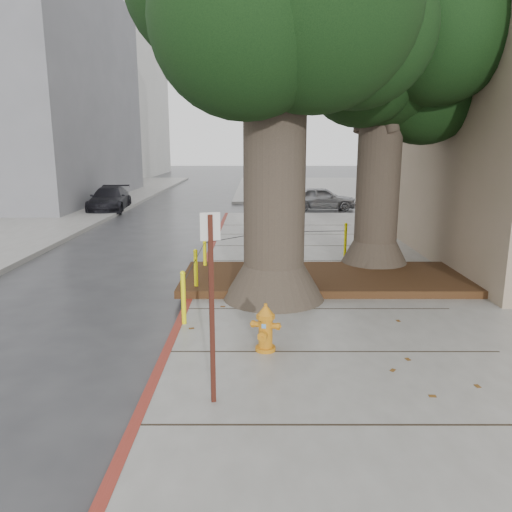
{
  "coord_description": "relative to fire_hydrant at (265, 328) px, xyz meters",
  "views": [
    {
      "loc": [
        -0.65,
        -6.98,
        3.19
      ],
      "look_at": [
        -0.66,
        2.32,
        1.1
      ],
      "focal_mm": 35.0,
      "sensor_mm": 36.0,
      "label": 1
    }
  ],
  "objects": [
    {
      "name": "curb_red",
      "position": [
        -1.49,
        2.45,
        -0.43
      ],
      "size": [
        0.14,
        26.0,
        0.16
      ],
      "primitive_type": "cube",
      "color": "maroon",
      "rests_on": "ground"
    },
    {
      "name": "planter_bed",
      "position": [
        1.41,
        3.85,
        -0.28
      ],
      "size": [
        6.4,
        2.6,
        0.16
      ],
      "primitive_type": "cube",
      "color": "black",
      "rests_on": "sidewalk_main"
    },
    {
      "name": "fire_hydrant",
      "position": [
        0.0,
        0.0,
        0.0
      ],
      "size": [
        0.39,
        0.38,
        0.74
      ],
      "rotation": [
        0.0,
        0.0,
        -0.27
      ],
      "color": "orange",
      "rests_on": "sidewalk_main"
    },
    {
      "name": "car_silver",
      "position": [
        3.11,
        17.76,
        0.06
      ],
      "size": [
        3.41,
        1.48,
        1.14
      ],
      "primitive_type": "imported",
      "rotation": [
        0.0,
        0.0,
        1.53
      ],
      "color": "#9E9FA3",
      "rests_on": "ground"
    },
    {
      "name": "signpost",
      "position": [
        -0.65,
        -1.53,
        0.94
      ],
      "size": [
        0.23,
        0.07,
        2.3
      ],
      "rotation": [
        0.0,
        0.0,
        0.24
      ],
      "color": "#471911",
      "rests_on": "sidewalk_main"
    },
    {
      "name": "tree_far",
      "position": [
        3.15,
        5.27,
        4.51
      ],
      "size": [
        4.5,
        3.8,
        7.17
      ],
      "color": "#4C3F33",
      "rests_on": "sidewalk_main"
    },
    {
      "name": "sidewalk_far",
      "position": [
        6.51,
        29.95,
        -0.43
      ],
      "size": [
        16.0,
        20.0,
        0.15
      ],
      "primitive_type": "cube",
      "color": "slate",
      "rests_on": "ground"
    },
    {
      "name": "building_far_white",
      "position": [
        -16.49,
        44.95,
        6.99
      ],
      "size": [
        12.0,
        18.0,
        15.0
      ],
      "primitive_type": "cube",
      "color": "silver",
      "rests_on": "ground"
    },
    {
      "name": "car_dark",
      "position": [
        -7.29,
        17.21,
        0.08
      ],
      "size": [
        1.99,
        4.15,
        1.17
      ],
      "primitive_type": "imported",
      "rotation": [
        0.0,
        0.0,
        0.09
      ],
      "color": "black",
      "rests_on": "ground"
    },
    {
      "name": "tree_near",
      "position": [
        0.54,
        2.77,
        4.88
      ],
      "size": [
        4.5,
        3.8,
        7.68
      ],
      "color": "#4C3F33",
      "rests_on": "sidewalk_main"
    },
    {
      "name": "bollard_ring",
      "position": [
        -0.35,
        4.33,
        0.16
      ],
      "size": [
        3.79,
        5.39,
        0.95
      ],
      "color": "#FFF60E",
      "rests_on": "sidewalk_main"
    },
    {
      "name": "car_red",
      "position": [
        8.81,
        18.13,
        0.04
      ],
      "size": [
        3.44,
        1.54,
        1.1
      ],
      "primitive_type": "imported",
      "rotation": [
        0.0,
        0.0,
        1.69
      ],
      "color": "#9A120E",
      "rests_on": "ground"
    },
    {
      "name": "ground",
      "position": [
        0.51,
        -0.05,
        -0.51
      ],
      "size": [
        140.0,
        140.0,
        0.0
      ],
      "primitive_type": "plane",
      "color": "#28282B",
      "rests_on": "ground"
    }
  ]
}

